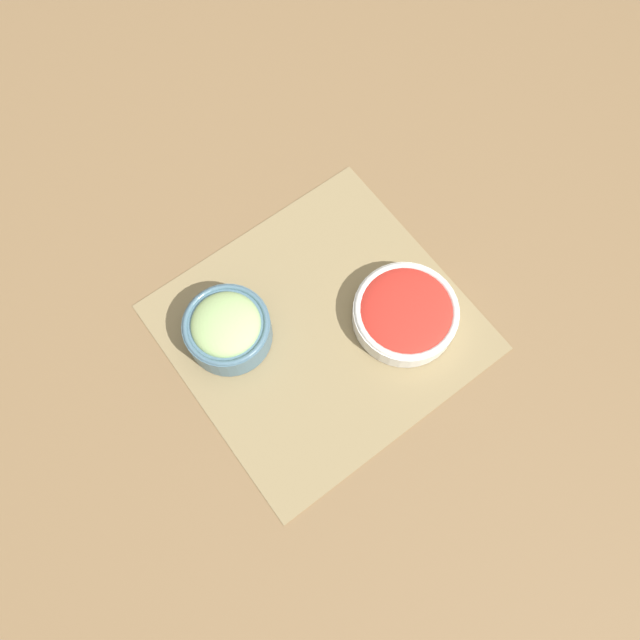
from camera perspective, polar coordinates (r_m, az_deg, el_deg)
The scene contains 4 objects.
ground_plane at distance 1.02m, azimuth 0.00°, elevation -0.67°, with size 3.00×3.00×0.00m, color olive.
placemat at distance 1.02m, azimuth 0.00°, elevation -0.63°, with size 0.45×0.43×0.00m.
cucumber_bowl at distance 0.98m, azimuth -8.47°, elevation -0.73°, with size 0.14×0.14×0.08m.
tomato_bowl at distance 1.01m, azimuth 7.83°, elevation 0.69°, with size 0.17×0.17×0.05m.
Camera 1 is at (0.21, 0.28, 0.96)m, focal length 35.00 mm.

